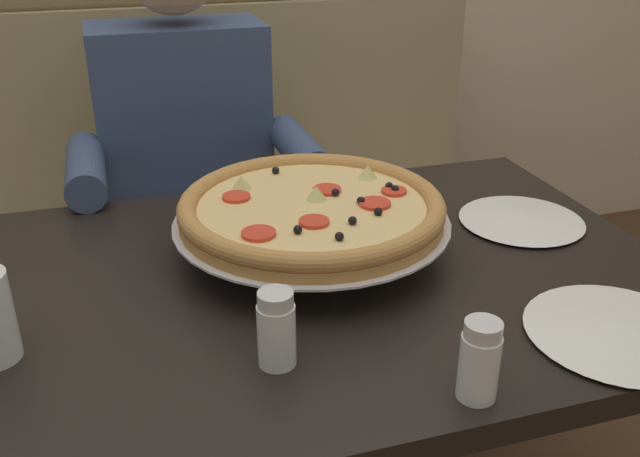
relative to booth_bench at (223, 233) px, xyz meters
name	(u,v)px	position (x,y,z in m)	size (l,w,h in m)	color
booth_bench	(223,233)	(0.00, 0.00, 0.00)	(1.63, 0.78, 1.13)	#998966
dining_table	(305,324)	(0.00, -0.87, 0.24)	(1.21, 0.81, 0.73)	black
diner_main	(191,167)	(-0.10, -0.27, 0.31)	(0.54, 0.64, 1.27)	#2D3342
pizza	(312,210)	(0.03, -0.80, 0.41)	(0.47, 0.47, 0.11)	silver
shaker_parmesan	(277,334)	(-0.10, -1.09, 0.37)	(0.05, 0.05, 0.11)	white
shaker_oregano	(479,365)	(0.12, -1.22, 0.37)	(0.05, 0.05, 0.11)	white
plate_near_left	(619,329)	(0.37, -1.17, 0.34)	(0.26, 0.26, 0.02)	white
plate_near_right	(522,218)	(0.44, -0.80, 0.34)	(0.23, 0.23, 0.02)	white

